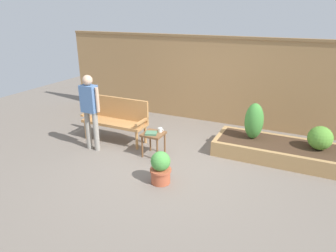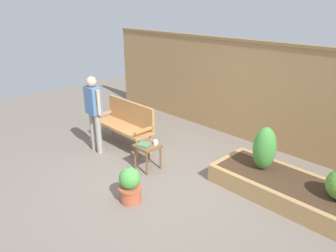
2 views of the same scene
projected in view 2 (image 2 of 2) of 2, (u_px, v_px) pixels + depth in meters
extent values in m
plane|color=#70665B|center=(157.00, 180.00, 5.48)|extent=(14.00, 14.00, 0.00)
cube|color=#A37A4C|center=(246.00, 93.00, 6.79)|extent=(8.40, 0.10, 2.10)
cube|color=olive|center=(250.00, 41.00, 6.39)|extent=(8.40, 0.14, 0.06)
cylinder|color=#B77F47|center=(151.00, 144.00, 6.38)|extent=(0.06, 0.06, 0.40)
cylinder|color=#B77F47|center=(137.00, 149.00, 6.15)|extent=(0.06, 0.06, 0.40)
cylinder|color=#B77F47|center=(113.00, 127.00, 7.26)|extent=(0.06, 0.06, 0.40)
cylinder|color=#B77F47|center=(99.00, 131.00, 7.03)|extent=(0.06, 0.06, 0.40)
cube|color=#B77F47|center=(123.00, 127.00, 6.62)|extent=(1.44, 0.48, 0.06)
cube|color=#B77F47|center=(131.00, 112.00, 6.66)|extent=(1.44, 0.06, 0.48)
cube|color=#B77F47|center=(104.00, 113.00, 7.03)|extent=(0.06, 0.48, 0.04)
cube|color=#B77F47|center=(144.00, 130.00, 6.11)|extent=(0.06, 0.48, 0.04)
cylinder|color=brown|center=(161.00, 158.00, 5.77)|extent=(0.04, 0.04, 0.44)
cylinder|color=brown|center=(147.00, 164.00, 5.55)|extent=(0.04, 0.04, 0.44)
cylinder|color=brown|center=(149.00, 152.00, 5.99)|extent=(0.04, 0.04, 0.44)
cylinder|color=brown|center=(135.00, 158.00, 5.77)|extent=(0.04, 0.04, 0.44)
cube|color=brown|center=(148.00, 146.00, 5.68)|extent=(0.40, 0.40, 0.04)
cylinder|color=white|center=(156.00, 142.00, 5.67)|extent=(0.09, 0.09, 0.08)
torus|color=white|center=(157.00, 143.00, 5.64)|extent=(0.06, 0.01, 0.06)
cube|color=#4C7A56|center=(144.00, 145.00, 5.64)|extent=(0.26, 0.25, 0.04)
cylinder|color=#B75638|center=(131.00, 195.00, 4.86)|extent=(0.32, 0.32, 0.22)
cylinder|color=#B75638|center=(130.00, 188.00, 4.82)|extent=(0.36, 0.36, 0.04)
sphere|color=#4C9942|center=(130.00, 178.00, 4.76)|extent=(0.33, 0.33, 0.33)
cube|color=#AD8451|center=(274.00, 201.00, 4.64)|extent=(2.40, 0.09, 0.30)
cube|color=#AD8451|center=(301.00, 178.00, 5.23)|extent=(2.40, 0.09, 0.30)
cube|color=#AD8451|center=(227.00, 164.00, 5.71)|extent=(0.09, 0.82, 0.30)
cube|color=#422D1E|center=(288.00, 189.00, 4.94)|extent=(2.22, 0.82, 0.30)
cylinder|color=brown|center=(262.00, 167.00, 5.23)|extent=(0.04, 0.04, 0.06)
ellipsoid|color=#428938|center=(264.00, 148.00, 5.11)|extent=(0.37, 0.37, 0.73)
cylinder|color=gray|center=(99.00, 134.00, 6.31)|extent=(0.11, 0.11, 0.82)
cylinder|color=gray|center=(93.00, 131.00, 6.44)|extent=(0.11, 0.11, 0.82)
cube|color=#4C70A3|center=(93.00, 100.00, 6.13)|extent=(0.32, 0.20, 0.54)
cylinder|color=tan|center=(99.00, 103.00, 5.99)|extent=(0.07, 0.07, 0.49)
cylinder|color=tan|center=(87.00, 98.00, 6.26)|extent=(0.07, 0.07, 0.49)
sphere|color=tan|center=(91.00, 82.00, 5.99)|extent=(0.20, 0.20, 0.20)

